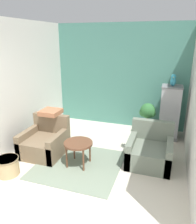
{
  "coord_description": "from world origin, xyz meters",
  "views": [
    {
      "loc": [
        1.34,
        -2.11,
        2.41
      ],
      "look_at": [
        0.0,
        1.87,
        0.98
      ],
      "focal_mm": 35.0,
      "sensor_mm": 36.0,
      "label": 1
    }
  ],
  "objects_px": {
    "armchair_right": "(150,151)",
    "potted_plant": "(147,115)",
    "coffee_table": "(78,145)",
    "wicker_basket": "(8,166)",
    "armchair_left": "(45,143)",
    "birdcage": "(170,113)",
    "parrot": "(173,80)"
  },
  "relations": [
    {
      "from": "birdcage",
      "to": "parrot",
      "type": "relative_size",
      "value": 4.63
    },
    {
      "from": "coffee_table",
      "to": "parrot",
      "type": "relative_size",
      "value": 1.95
    },
    {
      "from": "armchair_left",
      "to": "armchair_right",
      "type": "bearing_deg",
      "value": 8.56
    },
    {
      "from": "coffee_table",
      "to": "wicker_basket",
      "type": "distance_m",
      "value": 1.35
    },
    {
      "from": "coffee_table",
      "to": "wicker_basket",
      "type": "xyz_separation_m",
      "value": [
        -1.11,
        -0.71,
        -0.26
      ]
    },
    {
      "from": "coffee_table",
      "to": "armchair_left",
      "type": "distance_m",
      "value": 0.92
    },
    {
      "from": "armchair_right",
      "to": "birdcage",
      "type": "xyz_separation_m",
      "value": [
        0.31,
        1.37,
        0.41
      ]
    },
    {
      "from": "birdcage",
      "to": "potted_plant",
      "type": "height_order",
      "value": "birdcage"
    },
    {
      "from": "armchair_left",
      "to": "wicker_basket",
      "type": "bearing_deg",
      "value": -104.51
    },
    {
      "from": "birdcage",
      "to": "potted_plant",
      "type": "bearing_deg",
      "value": -172.49
    },
    {
      "from": "birdcage",
      "to": "potted_plant",
      "type": "relative_size",
      "value": 1.53
    },
    {
      "from": "armchair_right",
      "to": "potted_plant",
      "type": "relative_size",
      "value": 1.0
    },
    {
      "from": "coffee_table",
      "to": "armchair_left",
      "type": "relative_size",
      "value": 0.65
    },
    {
      "from": "armchair_right",
      "to": "potted_plant",
      "type": "xyz_separation_m",
      "value": [
        -0.21,
        1.3,
        0.31
      ]
    },
    {
      "from": "parrot",
      "to": "wicker_basket",
      "type": "distance_m",
      "value": 4.01
    },
    {
      "from": "coffee_table",
      "to": "parrot",
      "type": "xyz_separation_m",
      "value": [
        1.63,
        1.91,
        1.02
      ]
    },
    {
      "from": "armchair_right",
      "to": "parrot",
      "type": "height_order",
      "value": "parrot"
    },
    {
      "from": "coffee_table",
      "to": "potted_plant",
      "type": "height_order",
      "value": "potted_plant"
    },
    {
      "from": "coffee_table",
      "to": "armchair_right",
      "type": "relative_size",
      "value": 0.65
    },
    {
      "from": "potted_plant",
      "to": "wicker_basket",
      "type": "bearing_deg",
      "value": -131.07
    },
    {
      "from": "coffee_table",
      "to": "potted_plant",
      "type": "distance_m",
      "value": 2.15
    },
    {
      "from": "birdcage",
      "to": "armchair_left",
      "type": "bearing_deg",
      "value": -145.82
    },
    {
      "from": "armchair_left",
      "to": "wicker_basket",
      "type": "distance_m",
      "value": 0.95
    },
    {
      "from": "potted_plant",
      "to": "wicker_basket",
      "type": "xyz_separation_m",
      "value": [
        -2.22,
        -2.55,
        -0.39
      ]
    },
    {
      "from": "armchair_left",
      "to": "armchair_right",
      "type": "height_order",
      "value": "same"
    },
    {
      "from": "armchair_right",
      "to": "wicker_basket",
      "type": "bearing_deg",
      "value": -152.94
    },
    {
      "from": "parrot",
      "to": "wicker_basket",
      "type": "relative_size",
      "value": 0.69
    },
    {
      "from": "parrot",
      "to": "potted_plant",
      "type": "distance_m",
      "value": 1.04
    },
    {
      "from": "parrot",
      "to": "potted_plant",
      "type": "bearing_deg",
      "value": -172.23
    },
    {
      "from": "parrot",
      "to": "potted_plant",
      "type": "relative_size",
      "value": 0.33
    },
    {
      "from": "armchair_left",
      "to": "armchair_right",
      "type": "relative_size",
      "value": 1.0
    },
    {
      "from": "armchair_right",
      "to": "birdcage",
      "type": "relative_size",
      "value": 0.65
    }
  ]
}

